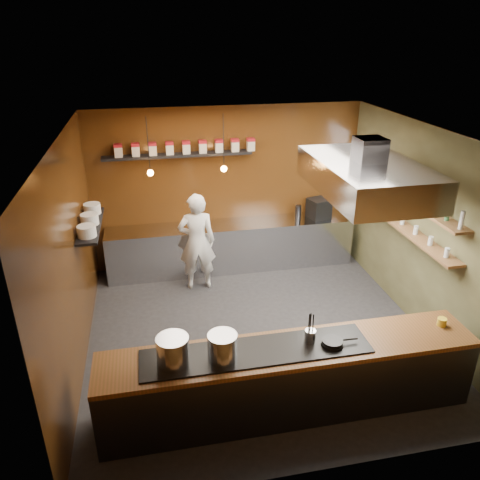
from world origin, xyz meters
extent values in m
plane|color=black|center=(0.00, 0.00, 0.00)|extent=(5.00, 5.00, 0.00)
plane|color=#3D1F0B|center=(0.00, 2.50, 1.50)|extent=(5.00, 0.00, 5.00)
plane|color=#3D1F0B|center=(-2.50, 0.00, 1.50)|extent=(0.00, 5.00, 5.00)
plane|color=#424125|center=(2.50, 0.00, 1.50)|extent=(0.00, 5.00, 5.00)
plane|color=silver|center=(0.00, 0.00, 3.00)|extent=(5.00, 5.00, 0.00)
plane|color=white|center=(2.45, 1.70, 1.90)|extent=(0.00, 1.00, 1.00)
cube|color=silver|center=(0.00, 2.17, 0.45)|extent=(4.60, 0.65, 0.90)
cube|color=#38383D|center=(0.00, -1.60, 0.43)|extent=(4.40, 0.70, 0.86)
cube|color=brown|center=(0.00, -1.60, 0.89)|extent=(4.40, 0.72, 0.06)
cube|color=black|center=(-0.40, -1.60, 0.93)|extent=(2.60, 0.55, 0.02)
cube|color=black|center=(-0.90, 2.36, 2.20)|extent=(2.60, 0.26, 0.04)
cube|color=black|center=(-2.34, 1.00, 1.55)|extent=(0.30, 1.40, 0.04)
cube|color=brown|center=(2.34, 0.30, 1.92)|extent=(0.26, 2.80, 0.04)
cube|color=brown|center=(2.34, 0.30, 1.45)|extent=(0.26, 2.80, 0.04)
cube|color=#38383D|center=(1.30, -0.40, 2.85)|extent=(0.35, 0.35, 0.30)
cube|color=silver|center=(1.30, -0.40, 2.50)|extent=(1.20, 2.00, 0.40)
cube|color=white|center=(1.30, -0.40, 2.29)|extent=(1.00, 1.80, 0.02)
cylinder|color=black|center=(-1.40, 1.70, 2.55)|extent=(0.01, 0.01, 0.90)
sphere|color=orange|center=(-1.40, 1.70, 2.10)|extent=(0.10, 0.10, 0.10)
cylinder|color=black|center=(-0.20, 1.70, 2.55)|extent=(0.01, 0.01, 0.90)
sphere|color=orange|center=(-0.20, 1.70, 2.10)|extent=(0.10, 0.10, 0.10)
cube|color=#BEB39D|center=(-1.90, 2.36, 2.31)|extent=(0.13, 0.13, 0.17)
cube|color=maroon|center=(-1.90, 2.36, 2.42)|extent=(0.13, 0.13, 0.05)
cube|color=#BEB39D|center=(-1.61, 2.36, 2.31)|extent=(0.13, 0.13, 0.17)
cube|color=maroon|center=(-1.61, 2.36, 2.42)|extent=(0.13, 0.13, 0.05)
cube|color=#BEB39D|center=(-1.32, 2.36, 2.31)|extent=(0.13, 0.13, 0.17)
cube|color=maroon|center=(-1.32, 2.36, 2.42)|extent=(0.14, 0.13, 0.05)
cube|color=#BEB39D|center=(-1.04, 2.36, 2.31)|extent=(0.13, 0.13, 0.17)
cube|color=maroon|center=(-1.04, 2.36, 2.42)|extent=(0.13, 0.13, 0.05)
cube|color=#BEB39D|center=(-0.75, 2.36, 2.31)|extent=(0.13, 0.13, 0.17)
cube|color=maroon|center=(-0.75, 2.36, 2.42)|extent=(0.14, 0.13, 0.05)
cube|color=#BEB39D|center=(-0.46, 2.36, 2.31)|extent=(0.13, 0.13, 0.17)
cube|color=maroon|center=(-0.46, 2.36, 2.42)|extent=(0.14, 0.13, 0.05)
cube|color=#BEB39D|center=(-0.18, 2.36, 2.31)|extent=(0.13, 0.13, 0.17)
cube|color=maroon|center=(-0.18, 2.36, 2.42)|extent=(0.14, 0.13, 0.05)
cube|color=#BEB39D|center=(0.11, 2.36, 2.31)|extent=(0.13, 0.13, 0.17)
cube|color=maroon|center=(0.11, 2.36, 2.42)|extent=(0.14, 0.13, 0.05)
cube|color=#BEB39D|center=(0.40, 2.36, 2.31)|extent=(0.13, 0.13, 0.17)
cube|color=maroon|center=(0.40, 2.36, 2.42)|extent=(0.14, 0.13, 0.05)
cylinder|color=silver|center=(-2.34, 0.55, 1.65)|extent=(0.26, 0.26, 0.16)
cylinder|color=silver|center=(-2.34, 1.00, 1.65)|extent=(0.26, 0.26, 0.16)
cylinder|color=silver|center=(-2.34, 1.45, 1.65)|extent=(0.26, 0.26, 0.16)
cylinder|color=silver|center=(2.34, -1.00, 2.06)|extent=(0.06, 0.06, 0.24)
cylinder|color=#2D5933|center=(2.34, -0.71, 2.06)|extent=(0.06, 0.06, 0.24)
cylinder|color=#8C601E|center=(2.34, -0.42, 2.06)|extent=(0.06, 0.06, 0.24)
cylinder|color=silver|center=(2.34, -0.13, 2.06)|extent=(0.06, 0.06, 0.24)
cylinder|color=#2D5933|center=(2.34, 0.16, 2.06)|extent=(0.06, 0.06, 0.24)
cylinder|color=#8C601E|center=(2.34, 0.44, 2.06)|extent=(0.06, 0.06, 0.24)
cylinder|color=silver|center=(2.34, 0.73, 2.06)|extent=(0.06, 0.06, 0.24)
cylinder|color=#2D5933|center=(2.34, 1.02, 2.06)|extent=(0.06, 0.06, 0.24)
cylinder|color=#8C601E|center=(2.34, 1.31, 2.06)|extent=(0.06, 0.06, 0.24)
cylinder|color=silver|center=(2.34, 1.60, 2.06)|extent=(0.06, 0.06, 0.24)
cylinder|color=silver|center=(2.34, -0.85, 1.53)|extent=(0.07, 0.07, 0.13)
cylinder|color=silver|center=(2.34, -0.47, 1.53)|extent=(0.07, 0.07, 0.13)
cylinder|color=silver|center=(2.34, -0.08, 1.53)|extent=(0.07, 0.07, 0.13)
cylinder|color=silver|center=(2.34, 0.30, 1.53)|extent=(0.07, 0.07, 0.13)
cylinder|color=silver|center=(2.34, 0.68, 1.53)|extent=(0.07, 0.07, 0.13)
cylinder|color=silver|center=(2.34, 1.07, 1.53)|extent=(0.07, 0.07, 0.13)
cylinder|color=silver|center=(2.34, 1.45, 1.53)|extent=(0.07, 0.07, 0.13)
cylinder|color=silver|center=(-0.80, -1.67, 1.10)|extent=(0.41, 0.41, 0.32)
cylinder|color=silver|center=(-1.33, -1.63, 1.11)|extent=(0.46, 0.46, 0.33)
cylinder|color=#B3B5BA|center=(0.23, -1.57, 1.02)|extent=(0.16, 0.16, 0.16)
cylinder|color=black|center=(0.47, -1.67, 0.96)|extent=(0.26, 0.26, 0.03)
cylinder|color=black|center=(0.47, -1.67, 0.99)|extent=(0.24, 0.24, 0.03)
cylinder|color=black|center=(0.68, -1.67, 0.99)|extent=(0.18, 0.03, 0.02)
cylinder|color=yellow|center=(1.93, -1.54, 0.97)|extent=(0.13, 0.13, 0.10)
cube|color=black|center=(1.70, 2.17, 1.09)|extent=(0.45, 0.44, 0.37)
imported|color=silver|center=(-0.71, 1.56, 0.87)|extent=(0.65, 0.44, 1.75)
camera|label=1|loc=(-1.42, -5.72, 4.25)|focal=35.00mm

